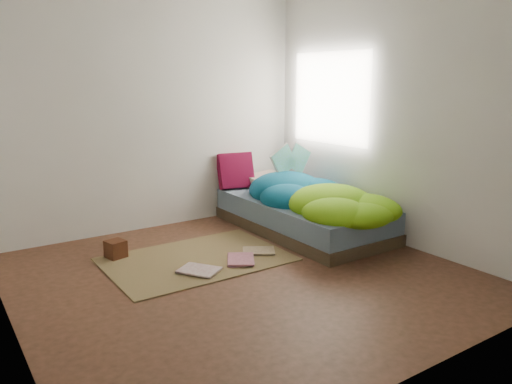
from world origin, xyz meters
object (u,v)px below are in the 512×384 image
(pillow_magenta, at_px, (236,171))
(wooden_box, at_px, (116,249))
(floor_book_a, at_px, (192,276))
(open_book, at_px, (292,151))
(bed, at_px, (302,215))
(floor_book_b, at_px, (228,260))

(pillow_magenta, height_order, wooden_box, pillow_magenta)
(floor_book_a, bearing_deg, wooden_box, 80.25)
(open_book, relative_size, wooden_box, 2.89)
(bed, distance_m, pillow_magenta, 1.03)
(wooden_box, height_order, floor_book_b, wooden_box)
(floor_book_a, bearing_deg, floor_book_b, -15.39)
(bed, height_order, wooden_box, bed)
(open_book, xyz_separation_m, floor_book_b, (-1.30, -0.75, -0.79))
(pillow_magenta, relative_size, floor_book_b, 1.30)
(floor_book_a, bearing_deg, pillow_magenta, 13.70)
(pillow_magenta, xyz_separation_m, open_book, (0.40, -0.56, 0.27))
(open_book, height_order, floor_book_a, open_book)
(wooden_box, height_order, floor_book_a, wooden_box)
(bed, bearing_deg, pillow_magenta, 106.61)
(floor_book_a, distance_m, floor_book_b, 0.45)
(open_book, bearing_deg, pillow_magenta, 124.82)
(bed, relative_size, wooden_box, 12.64)
(pillow_magenta, bearing_deg, open_book, -43.47)
(pillow_magenta, bearing_deg, floor_book_b, -113.88)
(wooden_box, bearing_deg, pillow_magenta, 20.62)
(open_book, distance_m, floor_book_b, 1.70)
(floor_book_a, xyz_separation_m, floor_book_b, (0.42, 0.14, 0.00))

